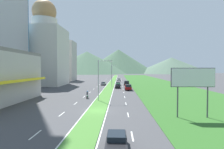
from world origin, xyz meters
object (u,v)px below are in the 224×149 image
object	(u,v)px
street_lamp_near	(100,77)
pickup_truck_1	(128,87)
pickup_truck_0	(127,83)
billboard_roadside	(193,80)
car_3	(103,83)
car_2	(118,86)
motorcycle_rider	(87,95)
car_1	(116,142)
street_lamp_mid	(111,72)
car_4	(118,84)
street_lamp_far	(112,72)
car_0	(119,80)

from	to	relation	value
street_lamp_near	pickup_truck_1	world-z (taller)	street_lamp_near
pickup_truck_0	billboard_roadside	bearing A→B (deg)	8.03
car_3	car_2	bearing A→B (deg)	-151.76
car_3	motorcycle_rider	world-z (taller)	motorcycle_rider
billboard_roadside	car_1	size ratio (longest dim) A/B	1.58
street_lamp_mid	car_4	distance (m)	8.89
street_lamp_mid	pickup_truck_1	bearing A→B (deg)	-57.06
street_lamp_near	motorcycle_rider	size ratio (longest dim) A/B	4.44
street_lamp_mid	street_lamp_near	bearing A→B (deg)	-91.92
car_4	billboard_roadside	bearing A→B (deg)	12.39
street_lamp_near	car_2	size ratio (longest dim) A/B	1.97
car_1	street_lamp_far	bearing A→B (deg)	-177.40
car_3	billboard_roadside	bearing A→B (deg)	-161.53
street_lamp_mid	car_1	size ratio (longest dim) A/B	2.31
street_lamp_near	car_0	xyz separation A→B (m)	(4.06, 65.71, -4.43)
billboard_roadside	car_1	world-z (taller)	billboard_roadside
street_lamp_near	car_2	distance (m)	27.19
street_lamp_far	car_4	bearing A→B (deg)	-81.34
car_1	car_0	bearing A→B (deg)	179.96
car_2	car_4	size ratio (longest dim) A/B	1.09
car_0	car_3	distance (m)	28.12
car_0	car_4	size ratio (longest dim) A/B	1.01
billboard_roadside	pickup_truck_1	bearing A→B (deg)	102.55
street_lamp_mid	pickup_truck_0	distance (m)	11.68
car_1	billboard_roadside	bearing A→B (deg)	135.64
street_lamp_mid	car_1	xyz separation A→B (m)	(3.01, -53.99, -5.21)
street_lamp_near	car_0	world-z (taller)	street_lamp_near
street_lamp_near	billboard_roadside	world-z (taller)	street_lamp_near
street_lamp_near	car_2	world-z (taller)	street_lamp_near
billboard_roadside	pickup_truck_1	world-z (taller)	billboard_roadside
car_3	street_lamp_near	bearing A→B (deg)	-176.01
motorcycle_rider	street_lamp_near	bearing A→B (deg)	-130.86
car_2	motorcycle_rider	distance (m)	24.70
street_lamp_near	motorcycle_rider	bearing A→B (deg)	139.14
motorcycle_rider	pickup_truck_1	bearing A→B (deg)	-31.40
street_lamp_near	car_1	bearing A→B (deg)	-80.66
billboard_roadside	car_2	world-z (taller)	billboard_roadside
car_2	street_lamp_far	bearing A→B (deg)	-173.95
car_1	street_lamp_near	bearing A→B (deg)	-170.66
car_0	street_lamp_near	bearing A→B (deg)	-3.53
car_0	billboard_roadside	bearing A→B (deg)	7.61
billboard_roadside	car_1	bearing A→B (deg)	-134.36
car_3	car_4	size ratio (longest dim) A/B	1.12
street_lamp_mid	motorcycle_rider	distance (m)	27.61
car_1	street_lamp_mid	bearing A→B (deg)	-176.81
street_lamp_near	street_lamp_far	bearing A→B (deg)	89.81
pickup_truck_1	pickup_truck_0	bearing A→B (deg)	179.34
billboard_roadside	pickup_truck_0	world-z (taller)	billboard_roadside
car_4	car_3	bearing A→B (deg)	-108.26
car_1	car_4	xyz separation A→B (m)	(-0.29, 60.64, -0.03)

